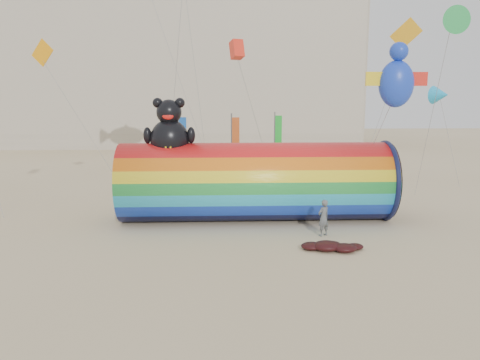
{
  "coord_description": "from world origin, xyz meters",
  "views": [
    {
      "loc": [
        -0.48,
        -20.5,
        6.19
      ],
      "look_at": [
        0.5,
        1.5,
        2.4
      ],
      "focal_mm": 35.0,
      "sensor_mm": 36.0,
      "label": 1
    }
  ],
  "objects_px": {
    "windsock_assembly": "(255,180)",
    "kite_handler": "(323,218)",
    "hotel_building": "(135,69)",
    "fabric_bundle": "(331,246)"
  },
  "relations": [
    {
      "from": "windsock_assembly",
      "to": "kite_handler",
      "type": "distance_m",
      "value": 4.45
    },
    {
      "from": "hotel_building",
      "to": "kite_handler",
      "type": "bearing_deg",
      "value": -70.46
    },
    {
      "from": "windsock_assembly",
      "to": "kite_handler",
      "type": "xyz_separation_m",
      "value": [
        2.9,
        -3.14,
        -1.27
      ]
    },
    {
      "from": "hotel_building",
      "to": "windsock_assembly",
      "type": "relative_size",
      "value": 4.36
    },
    {
      "from": "hotel_building",
      "to": "fabric_bundle",
      "type": "distance_m",
      "value": 51.6
    },
    {
      "from": "kite_handler",
      "to": "fabric_bundle",
      "type": "bearing_deg",
      "value": 54.09
    },
    {
      "from": "hotel_building",
      "to": "kite_handler",
      "type": "height_order",
      "value": "hotel_building"
    },
    {
      "from": "hotel_building",
      "to": "kite_handler",
      "type": "xyz_separation_m",
      "value": [
        16.27,
        -45.85,
        -9.46
      ]
    },
    {
      "from": "hotel_building",
      "to": "fabric_bundle",
      "type": "relative_size",
      "value": 23.06
    },
    {
      "from": "windsock_assembly",
      "to": "fabric_bundle",
      "type": "distance_m",
      "value": 6.25
    }
  ]
}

